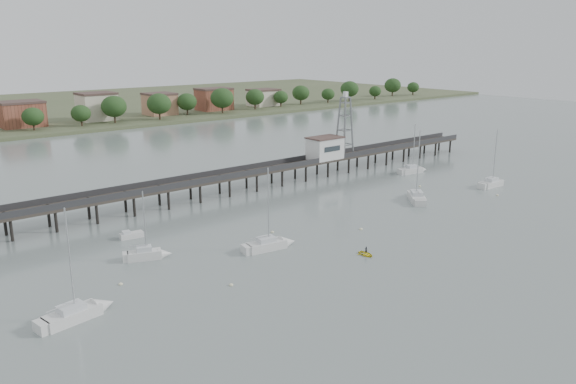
% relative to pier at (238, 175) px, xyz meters
% --- Properties ---
extents(ground_plane, '(500.00, 500.00, 0.00)m').
position_rel_pier_xyz_m(ground_plane, '(0.00, -60.00, -3.79)').
color(ground_plane, gray).
rests_on(ground_plane, ground).
extents(pier, '(150.00, 5.00, 5.50)m').
position_rel_pier_xyz_m(pier, '(0.00, 0.00, 0.00)').
color(pier, '#2D2823').
rests_on(pier, ground).
extents(pier_building, '(8.40, 5.40, 5.30)m').
position_rel_pier_xyz_m(pier_building, '(25.00, 0.00, 2.87)').
color(pier_building, silver).
rests_on(pier_building, ground).
extents(lattice_tower, '(3.20, 3.20, 15.50)m').
position_rel_pier_xyz_m(lattice_tower, '(31.50, 0.00, 7.31)').
color(lattice_tower, slate).
rests_on(lattice_tower, ground).
extents(sailboat_d, '(8.18, 2.69, 13.38)m').
position_rel_pier_xyz_m(sailboat_d, '(47.14, -31.56, -3.15)').
color(sailboat_d, silver).
rests_on(sailboat_d, ground).
extents(sailboat_b, '(6.65, 4.09, 10.77)m').
position_rel_pier_xyz_m(sailboat_b, '(-31.55, -22.88, -3.14)').
color(sailboat_b, silver).
rests_on(sailboat_b, ground).
extents(sailboat_e, '(7.92, 3.70, 12.66)m').
position_rel_pier_xyz_m(sailboat_e, '(44.10, -12.01, -3.15)').
color(sailboat_e, silver).
rests_on(sailboat_e, ground).
extents(sailboat_a, '(8.89, 3.92, 14.17)m').
position_rel_pier_xyz_m(sailboat_a, '(-45.77, -34.61, -3.16)').
color(sailboat_a, silver).
rests_on(sailboat_a, ground).
extents(sailboat_c, '(8.07, 8.62, 15.03)m').
position_rel_pier_xyz_m(sailboat_c, '(24.85, -27.09, -3.16)').
color(sailboat_c, silver).
rests_on(sailboat_c, ground).
extents(sailboat_f, '(8.48, 3.62, 13.56)m').
position_rel_pier_xyz_m(sailboat_f, '(-14.87, -31.01, -3.15)').
color(sailboat_f, silver).
rests_on(sailboat_f, ground).
extents(white_tender, '(3.90, 2.06, 1.44)m').
position_rel_pier_xyz_m(white_tender, '(-29.90, -12.49, -3.35)').
color(white_tender, silver).
rests_on(white_tender, ground).
extents(yellow_dinghy, '(1.92, 0.65, 2.66)m').
position_rel_pier_xyz_m(yellow_dinghy, '(-6.09, -42.17, -3.79)').
color(yellow_dinghy, yellow).
rests_on(yellow_dinghy, ground).
extents(dinghy_occupant, '(0.79, 1.18, 0.27)m').
position_rel_pier_xyz_m(dinghy_occupant, '(-6.09, -42.17, -3.79)').
color(dinghy_occupant, black).
rests_on(dinghy_occupant, ground).
extents(mooring_buoys, '(79.42, 17.45, 0.39)m').
position_rel_pier_xyz_m(mooring_buoys, '(-0.19, -30.62, -3.71)').
color(mooring_buoys, beige).
rests_on(mooring_buoys, ground).
extents(far_shore, '(500.00, 170.00, 10.40)m').
position_rel_pier_xyz_m(far_shore, '(0.36, 179.58, -2.85)').
color(far_shore, '#475133').
rests_on(far_shore, ground).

